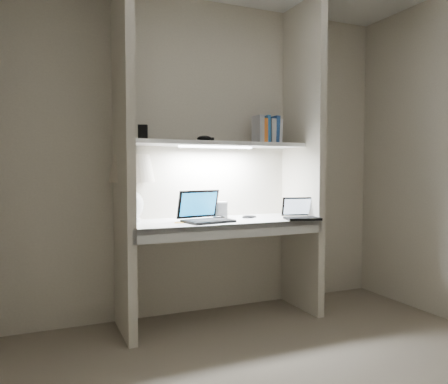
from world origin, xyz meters
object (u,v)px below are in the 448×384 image
speaker (221,210)px  book_row (267,131)px  table_lamp (132,177)px  laptop_netbook (301,214)px  laptop_main (204,214)px

speaker → book_row: bearing=4.8°
speaker → table_lamp: bearing=179.4°
laptop_netbook → speaker: size_ratio=2.35×
laptop_main → book_row: size_ratio=1.72×
laptop_main → laptop_netbook: bearing=-21.9°
table_lamp → laptop_main: (0.49, -0.21, -0.28)m
speaker → book_row: 0.76m
speaker → book_row: size_ratio=0.58×
table_lamp → laptop_main: bearing=-22.7°
laptop_netbook → book_row: 0.74m
table_lamp → book_row: 1.16m
book_row → laptop_main: bearing=-166.0°
table_lamp → laptop_netbook: size_ratio=1.61×
laptop_main → laptop_netbook: laptop_main is taller
speaker → book_row: book_row is taller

